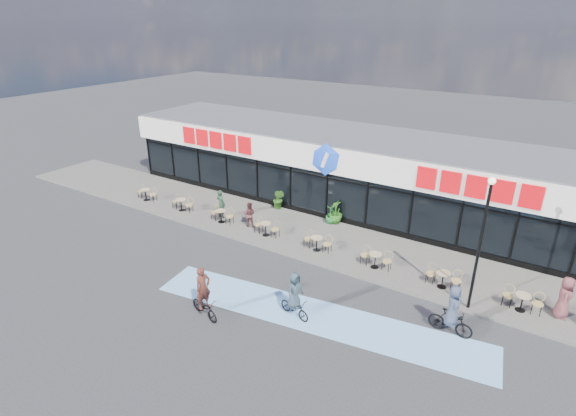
{
  "coord_description": "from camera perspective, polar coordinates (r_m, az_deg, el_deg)",
  "views": [
    {
      "loc": [
        11.13,
        -14.72,
        11.22
      ],
      "look_at": [
        -0.45,
        3.5,
        1.92
      ],
      "focal_mm": 28.0,
      "sensor_mm": 36.0,
      "label": 1
    }
  ],
  "objects": [
    {
      "name": "bistro_set_0",
      "position": [
        30.65,
        -17.49,
        1.83
      ],
      "size": [
        1.54,
        0.62,
        0.9
      ],
      "color": "tan",
      "rests_on": "sidewalk"
    },
    {
      "name": "pedestrian_b",
      "position": [
        21.05,
        31.69,
        -9.63
      ],
      "size": [
        0.61,
        0.9,
        1.79
      ],
      "primitive_type": "imported",
      "rotation": [
        0.0,
        0.0,
        1.62
      ],
      "color": "brown",
      "rests_on": "sidewalk"
    },
    {
      "name": "bistro_set_1",
      "position": [
        28.42,
        -13.28,
        0.61
      ],
      "size": [
        1.54,
        0.62,
        0.9
      ],
      "color": "tan",
      "rests_on": "sidewalk"
    },
    {
      "name": "bike_lane",
      "position": [
        18.74,
        3.39,
        -13.48
      ],
      "size": [
        14.17,
        4.13,
        0.01
      ],
      "primitive_type": "cube",
      "rotation": [
        0.0,
        0.0,
        0.14
      ],
      "color": "#6FA1D2",
      "rests_on": "ground"
    },
    {
      "name": "patron_left",
      "position": [
        26.8,
        -8.51,
        0.53
      ],
      "size": [
        0.67,
        0.47,
        1.73
      ],
      "primitive_type": "imported",
      "rotation": [
        0.0,
        0.0,
        3.05
      ],
      "color": "#1C3323",
      "rests_on": "sidewalk"
    },
    {
      "name": "bistro_set_4",
      "position": [
        23.08,
        3.78,
        -4.27
      ],
      "size": [
        1.54,
        0.62,
        0.9
      ],
      "color": "tan",
      "rests_on": "sidewalk"
    },
    {
      "name": "bistro_set_6",
      "position": [
        21.21,
        19.13,
        -8.31
      ],
      "size": [
        1.54,
        0.62,
        0.9
      ],
      "color": "tan",
      "rests_on": "sidewalk"
    },
    {
      "name": "cyclist_b",
      "position": [
        18.41,
        20.08,
        -12.6
      ],
      "size": [
        1.72,
        0.83,
        2.09
      ],
      "color": "black",
      "rests_on": "ground"
    },
    {
      "name": "patron_right",
      "position": [
        25.5,
        -4.94,
        -0.81
      ],
      "size": [
        0.87,
        0.78,
        1.47
      ],
      "primitive_type": "imported",
      "rotation": [
        0.0,
        0.0,
        3.51
      ],
      "color": "#4E2829",
      "rests_on": "sidewalk"
    },
    {
      "name": "bistro_set_2",
      "position": [
        26.38,
        -8.38,
        -0.8
      ],
      "size": [
        1.54,
        0.62,
        0.9
      ],
      "color": "tan",
      "rests_on": "sidewalk"
    },
    {
      "name": "building",
      "position": [
        28.47,
        7.76,
        4.91
      ],
      "size": [
        30.6,
        6.57,
        4.75
      ],
      "color": "black",
      "rests_on": "ground"
    },
    {
      "name": "potted_plant_mid",
      "position": [
        26.0,
        6.06,
        -0.49
      ],
      "size": [
        1.02,
        1.02,
        1.38
      ],
      "primitive_type": "imported",
      "rotation": [
        0.0,
        0.0,
        5.14
      ],
      "color": "#245217",
      "rests_on": "sidewalk"
    },
    {
      "name": "potted_plant_left",
      "position": [
        27.72,
        -1.19,
        1.13
      ],
      "size": [
        0.73,
        0.59,
        1.31
      ],
      "primitive_type": "imported",
      "rotation": [
        0.0,
        0.0,
        6.28
      ],
      "color": "#295418",
      "rests_on": "sidewalk"
    },
    {
      "name": "potted_plant_right",
      "position": [
        25.99,
        5.45,
        -0.86
      ],
      "size": [
        0.83,
        0.83,
        1.05
      ],
      "primitive_type": "imported",
      "rotation": [
        0.0,
        0.0,
        2.45
      ],
      "color": "#195A20",
      "rests_on": "sidewalk"
    },
    {
      "name": "cyclist_a",
      "position": [
        18.24,
        0.85,
        -11.51
      ],
      "size": [
        1.59,
        0.86,
        2.01
      ],
      "color": "black",
      "rests_on": "ground"
    },
    {
      "name": "cyclist_c",
      "position": [
        18.53,
        -10.61,
        -11.41
      ],
      "size": [
        1.74,
        0.97,
        2.25
      ],
      "color": "black",
      "rests_on": "ground"
    },
    {
      "name": "ground",
      "position": [
        21.6,
        -4.01,
        -8.06
      ],
      "size": [
        120.0,
        120.0,
        0.0
      ],
      "primitive_type": "plane",
      "color": "#28282B",
      "rests_on": "ground"
    },
    {
      "name": "bistro_set_5",
      "position": [
        21.94,
        11.1,
        -6.26
      ],
      "size": [
        1.54,
        0.62,
        0.9
      ],
      "color": "tan",
      "rests_on": "sidewalk"
    },
    {
      "name": "lamp_post",
      "position": [
        18.82,
        23.38,
        -3.16
      ],
      "size": [
        0.28,
        0.28,
        5.69
      ],
      "color": "black",
      "rests_on": "sidewalk"
    },
    {
      "name": "bistro_set_7",
      "position": [
        20.95,
        27.63,
        -10.28
      ],
      "size": [
        1.54,
        0.62,
        0.9
      ],
      "color": "tan",
      "rests_on": "sidewalk"
    },
    {
      "name": "bistro_set_3",
      "position": [
        24.58,
        -2.72,
        -2.43
      ],
      "size": [
        1.54,
        0.62,
        0.9
      ],
      "color": "tan",
      "rests_on": "sidewalk"
    },
    {
      "name": "sidewalk",
      "position": [
        24.86,
        2.12,
        -3.41
      ],
      "size": [
        44.0,
        5.0,
        0.1
      ],
      "primitive_type": "cube",
      "color": "#5B5751",
      "rests_on": "ground"
    }
  ]
}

